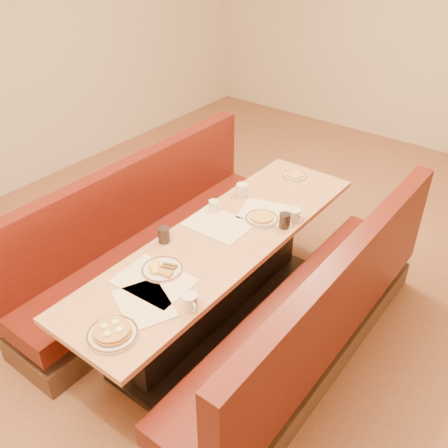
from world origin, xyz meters
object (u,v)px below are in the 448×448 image
Objects in this scene: booth_left at (150,245)px; coffee_mug_d at (242,190)px; coffee_mug_c at (295,215)px; soda_tumbler_near at (164,235)px; soda_tumbler_mid at (285,221)px; coffee_mug_a at (190,302)px; coffee_mug_b at (214,205)px; diner_table at (223,280)px; pancake_plate at (112,333)px; eggs_plate at (162,269)px; booth_right at (312,326)px.

coffee_mug_d is (0.51, 0.54, 0.44)m from booth_left.
coffee_mug_c is at bearing -11.74° from coffee_mug_d.
soda_tumbler_near is 0.84m from soda_tumbler_mid.
coffee_mug_a is 1.22× the size of coffee_mug_b.
coffee_mug_d is at bearing 160.02° from soda_tumbler_mid.
pancake_plate is at bearing -85.02° from diner_table.
eggs_plate is 0.78m from coffee_mug_b.
coffee_mug_c reaches higher than eggs_plate.
soda_tumbler_near is at bearing 168.82° from coffee_mug_a.
coffee_mug_c is 0.94m from soda_tumbler_near.
diner_table is at bearing -42.64° from coffee_mug_b.
eggs_plate is 0.94m from soda_tumbler_mid.
eggs_plate is at bearing -38.23° from booth_left.
soda_tumbler_near is (-0.20, 0.24, 0.04)m from eggs_plate.
coffee_mug_c is 0.92× the size of coffee_mug_d.
coffee_mug_d is at bearing 97.92° from eggs_plate.
diner_table is 0.72m from coffee_mug_d.
coffee_mug_b is at bearing 105.22° from pancake_plate.
booth_left is 1.46m from booth_right.
coffee_mug_b is 0.88× the size of coffee_mug_c.
coffee_mug_b is 0.95× the size of soda_tumbler_near.
soda_tumbler_mid is at bearing 53.78° from diner_table.
coffee_mug_d is (-0.51, 1.20, -0.00)m from coffee_mug_a.
soda_tumbler_near is (-0.37, 0.79, 0.03)m from pancake_plate.
soda_tumbler_mid is (0.17, 1.43, 0.03)m from pancake_plate.
booth_right is at bearing 32.53° from eggs_plate.
coffee_mug_c is at bearing 133.24° from booth_right.
diner_table is 0.70m from coffee_mug_c.
coffee_mug_c is 1.08× the size of soda_tumbler_near.
booth_right reaches higher than diner_table.
coffee_mug_d is at bearing 82.31° from coffee_mug_b.
booth_right is 23.19× the size of soda_tumbler_mid.
booth_right is at bearing 59.10° from pancake_plate.
coffee_mug_b is (0.47, 0.24, 0.43)m from booth_left.
booth_right is at bearing 79.16° from coffee_mug_a.
coffee_mug_c reaches higher than diner_table.
soda_tumbler_near is (-0.56, -0.75, 0.01)m from coffee_mug_c.
booth_right reaches higher than eggs_plate.
coffee_mug_a is at bearing -88.95° from soda_tumbler_mid.
coffee_mug_c reaches higher than pancake_plate.
coffee_mug_a is 1.05m from coffee_mug_b.
coffee_mug_b is at bearing 88.06° from soda_tumbler_near.
soda_tumbler_mid is (-0.02, -0.12, 0.01)m from coffee_mug_c.
coffee_mug_b is (-0.26, 0.24, 0.42)m from diner_table.
diner_table is at bearing 94.98° from pancake_plate.
coffee_mug_d is at bearing -178.00° from coffee_mug_c.
coffee_mug_b is at bearing -147.43° from coffee_mug_c.
coffee_mug_d is at bearing 112.55° from diner_table.
pancake_plate is 2.55× the size of soda_tumbler_near.
booth_left is 21.39× the size of coffee_mug_c.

